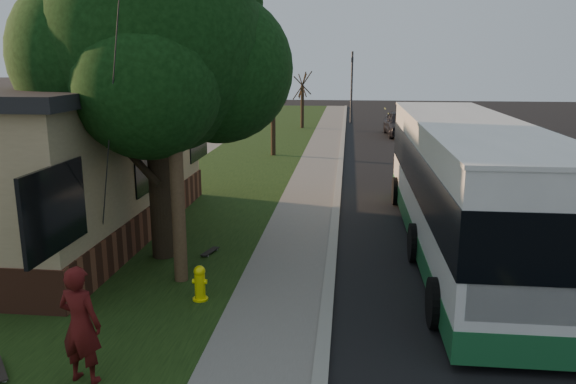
{
  "coord_description": "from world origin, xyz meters",
  "views": [
    {
      "loc": [
        0.34,
        -10.45,
        4.88
      ],
      "look_at": [
        -1.19,
        3.76,
        1.5
      ],
      "focal_mm": 35.0,
      "sensor_mm": 36.0,
      "label": 1
    }
  ],
  "objects_px": {
    "utility_pole": "(171,72)",
    "traffic_signal": "(352,82)",
    "leafy_tree": "(156,47)",
    "skateboarder": "(80,325)",
    "bare_tree_near": "(273,115)",
    "distant_car": "(401,123)",
    "fire_hydrant": "(200,283)",
    "bare_tree_far": "(302,101)",
    "dumpster": "(104,191)",
    "skateboard_main": "(210,251)",
    "transit_bus": "(465,183)"
  },
  "relations": [
    {
      "from": "fire_hydrant",
      "to": "transit_bus",
      "type": "height_order",
      "value": "transit_bus"
    },
    {
      "from": "leafy_tree",
      "to": "transit_bus",
      "type": "relative_size",
      "value": 0.62
    },
    {
      "from": "bare_tree_near",
      "to": "traffic_signal",
      "type": "xyz_separation_m",
      "value": [
        4.0,
        16.0,
        1.01
      ]
    },
    {
      "from": "skateboarder",
      "to": "dumpster",
      "type": "relative_size",
      "value": 1.17
    },
    {
      "from": "fire_hydrant",
      "to": "bare_tree_near",
      "type": "height_order",
      "value": "bare_tree_near"
    },
    {
      "from": "leafy_tree",
      "to": "skateboarder",
      "type": "xyz_separation_m",
      "value": [
        0.58,
        -5.75,
        -4.17
      ]
    },
    {
      "from": "bare_tree_far",
      "to": "transit_bus",
      "type": "xyz_separation_m",
      "value": [
        6.35,
        -26.0,
        -0.2
      ]
    },
    {
      "from": "fire_hydrant",
      "to": "bare_tree_near",
      "type": "xyz_separation_m",
      "value": [
        -0.9,
        18.0,
        1.72
      ]
    },
    {
      "from": "bare_tree_far",
      "to": "skateboard_main",
      "type": "bearing_deg",
      "value": -90.19
    },
    {
      "from": "fire_hydrant",
      "to": "skateboarder",
      "type": "height_order",
      "value": "skateboarder"
    },
    {
      "from": "bare_tree_far",
      "to": "transit_bus",
      "type": "height_order",
      "value": "bare_tree_far"
    },
    {
      "from": "utility_pole",
      "to": "leafy_tree",
      "type": "distance_m",
      "value": 1.94
    },
    {
      "from": "dumpster",
      "to": "skateboard_main",
      "type": "bearing_deg",
      "value": -41.47
    },
    {
      "from": "leafy_tree",
      "to": "skateboarder",
      "type": "relative_size",
      "value": 4.19
    },
    {
      "from": "skateboard_main",
      "to": "dumpster",
      "type": "height_order",
      "value": "dumpster"
    },
    {
      "from": "fire_hydrant",
      "to": "transit_bus",
      "type": "relative_size",
      "value": 0.06
    },
    {
      "from": "dumpster",
      "to": "skateboarder",
      "type": "bearing_deg",
      "value": -67.85
    },
    {
      "from": "traffic_signal",
      "to": "dumpster",
      "type": "height_order",
      "value": "traffic_signal"
    },
    {
      "from": "leafy_tree",
      "to": "transit_bus",
      "type": "xyz_separation_m",
      "value": [
        7.52,
        1.36,
        -3.36
      ]
    },
    {
      "from": "transit_bus",
      "to": "leafy_tree",
      "type": "bearing_deg",
      "value": -169.78
    },
    {
      "from": "utility_pole",
      "to": "bare_tree_near",
      "type": "relative_size",
      "value": 2.11
    },
    {
      "from": "fire_hydrant",
      "to": "bare_tree_far",
      "type": "xyz_separation_m",
      "value": [
        -0.4,
        30.0,
        1.57
      ]
    },
    {
      "from": "transit_bus",
      "to": "bare_tree_near",
      "type": "bearing_deg",
      "value": 116.08
    },
    {
      "from": "bare_tree_near",
      "to": "distant_car",
      "type": "height_order",
      "value": "bare_tree_near"
    },
    {
      "from": "utility_pole",
      "to": "skateboarder",
      "type": "xyz_separation_m",
      "value": [
        -0.29,
        -4.09,
        -3.63
      ]
    },
    {
      "from": "utility_pole",
      "to": "leafy_tree",
      "type": "bearing_deg",
      "value": 117.6
    },
    {
      "from": "utility_pole",
      "to": "skateboard_main",
      "type": "xyz_separation_m",
      "value": [
        0.22,
        1.8,
        -4.51
      ]
    },
    {
      "from": "fire_hydrant",
      "to": "traffic_signal",
      "type": "distance_m",
      "value": 34.25
    },
    {
      "from": "leafy_tree",
      "to": "bare_tree_near",
      "type": "height_order",
      "value": "leafy_tree"
    },
    {
      "from": "transit_bus",
      "to": "dumpster",
      "type": "relative_size",
      "value": 7.91
    },
    {
      "from": "dumpster",
      "to": "traffic_signal",
      "type": "bearing_deg",
      "value": 73.37
    },
    {
      "from": "skateboarder",
      "to": "bare_tree_near",
      "type": "bearing_deg",
      "value": -80.1
    },
    {
      "from": "transit_bus",
      "to": "dumpster",
      "type": "height_order",
      "value": "transit_bus"
    },
    {
      "from": "skateboard_main",
      "to": "leafy_tree",
      "type": "bearing_deg",
      "value": -172.27
    },
    {
      "from": "skateboarder",
      "to": "leafy_tree",
      "type": "bearing_deg",
      "value": -74.09
    },
    {
      "from": "fire_hydrant",
      "to": "distant_car",
      "type": "height_order",
      "value": "distant_car"
    },
    {
      "from": "leafy_tree",
      "to": "bare_tree_far",
      "type": "distance_m",
      "value": 27.56
    },
    {
      "from": "dumpster",
      "to": "leafy_tree",
      "type": "bearing_deg",
      "value": -50.28
    },
    {
      "from": "bare_tree_near",
      "to": "traffic_signal",
      "type": "height_order",
      "value": "traffic_signal"
    },
    {
      "from": "fire_hydrant",
      "to": "distant_car",
      "type": "xyz_separation_m",
      "value": [
        6.34,
        26.85,
        0.39
      ]
    },
    {
      "from": "fire_hydrant",
      "to": "skateboarder",
      "type": "relative_size",
      "value": 0.4
    },
    {
      "from": "skateboarder",
      "to": "dumpster",
      "type": "xyz_separation_m",
      "value": [
        -4.03,
        9.9,
        -0.34
      ]
    },
    {
      "from": "traffic_signal",
      "to": "distant_car",
      "type": "relative_size",
      "value": 1.15
    },
    {
      "from": "utility_pole",
      "to": "traffic_signal",
      "type": "bearing_deg",
      "value": 83.42
    },
    {
      "from": "dumpster",
      "to": "bare_tree_far",
      "type": "bearing_deg",
      "value": 78.73
    },
    {
      "from": "fire_hydrant",
      "to": "skateboarder",
      "type": "xyz_separation_m",
      "value": [
        -0.99,
        -3.1,
        0.57
      ]
    },
    {
      "from": "traffic_signal",
      "to": "skateboard_main",
      "type": "relative_size",
      "value": 7.46
    },
    {
      "from": "skateboarder",
      "to": "distant_car",
      "type": "xyz_separation_m",
      "value": [
        7.33,
        29.95,
        -0.18
      ]
    },
    {
      "from": "fire_hydrant",
      "to": "dumpster",
      "type": "bearing_deg",
      "value": 126.44
    },
    {
      "from": "transit_bus",
      "to": "skateboard_main",
      "type": "distance_m",
      "value": 6.77
    }
  ]
}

